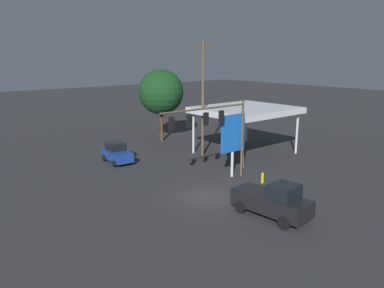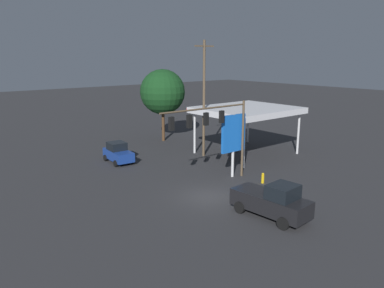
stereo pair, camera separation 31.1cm
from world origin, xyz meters
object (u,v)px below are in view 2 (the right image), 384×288
Objects in this scene: utility_pole at (204,97)px; street_tree at (163,92)px; traffic_signal_assembly at (212,124)px; price_sign at (233,135)px; hatchback_crossing at (118,153)px; pickup_parked at (272,201)px; fire_hydrant at (263,178)px.

utility_pole is 8.61m from street_tree.
traffic_signal_assembly is at bearing 68.65° from street_tree.
hatchback_crossing is at bearing -61.89° from price_sign.
price_sign is at bearing -173.25° from traffic_signal_assembly.
street_tree is at bearing -111.35° from traffic_signal_assembly.
pickup_parked is (1.28, 7.26, -3.90)m from traffic_signal_assembly.
utility_pole is 2.16× the size of price_sign.
price_sign is 6.17× the size of fire_hydrant.
fire_hydrant is at bearing 131.33° from pickup_parked.
street_tree is (-0.85, -8.56, -0.18)m from utility_pole.
price_sign is at bearing -75.34° from fire_hydrant.
utility_pole reaches higher than fire_hydrant.
hatchback_crossing is (8.10, -3.46, -5.23)m from utility_pole.
utility_pole is 10.24m from hatchback_crossing.
pickup_parked is 6.06× the size of fire_hydrant.
utility_pole is 11.36m from fire_hydrant.
fire_hydrant is (2.71, 18.20, -5.55)m from street_tree.
utility_pole is at bearing 151.37° from pickup_parked.
price_sign is at bearing 148.15° from pickup_parked.
price_sign is 0.62× the size of street_tree.
street_tree is at bearing -95.64° from utility_pole.
traffic_signal_assembly is at bearing 18.72° from hatchback_crossing.
traffic_signal_assembly is 2.20× the size of hatchback_crossing.
pickup_parked is 24.65m from street_tree.
pickup_parked reaches higher than fire_hydrant.
fire_hydrant is (-6.24, 13.10, -0.51)m from hatchback_crossing.
hatchback_crossing is at bearing -23.16° from utility_pole.
pickup_parked is at bearing 79.98° from traffic_signal_assembly.
utility_pole reaches higher than traffic_signal_assembly.
pickup_parked is at bearing 62.25° from price_sign.
hatchback_crossing is 0.45× the size of street_tree.
utility_pole reaches higher than hatchback_crossing.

